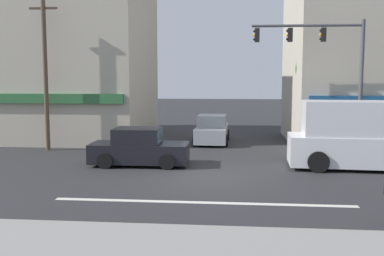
% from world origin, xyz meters
% --- Properties ---
extents(ground_plane, '(120.00, 120.00, 0.00)m').
position_xyz_m(ground_plane, '(0.00, 0.00, 0.00)').
color(ground_plane, '#2B2B2D').
extents(lane_marking_stripe, '(9.00, 0.24, 0.01)m').
position_xyz_m(lane_marking_stripe, '(0.00, -3.50, 0.00)').
color(lane_marking_stripe, silver).
rests_on(lane_marking_stripe, ground).
extents(building_left_block, '(11.73, 8.76, 9.65)m').
position_xyz_m(building_left_block, '(-10.32, 10.40, 4.82)').
color(building_left_block, '#B7AD99').
rests_on(building_left_block, ground).
extents(street_tree, '(3.72, 3.72, 6.00)m').
position_xyz_m(street_tree, '(5.84, 7.07, 4.12)').
color(street_tree, '#4C3823').
rests_on(street_tree, ground).
extents(utility_pole_near_left, '(1.40, 0.22, 7.48)m').
position_xyz_m(utility_pole_near_left, '(-8.54, 5.37, 3.89)').
color(utility_pole_near_left, brown).
rests_on(utility_pole_near_left, ground).
extents(traffic_light_mast, '(4.89, 0.27, 6.20)m').
position_xyz_m(traffic_light_mast, '(5.13, 3.95, 4.30)').
color(traffic_light_mast, '#47474C').
rests_on(traffic_light_mast, ground).
extents(sedan_waiting_far, '(1.93, 4.13, 1.58)m').
position_xyz_m(sedan_waiting_far, '(-0.35, 8.76, 0.71)').
color(sedan_waiting_far, '#999EA3').
rests_on(sedan_waiting_far, ground).
extents(box_truck_parked_curbside, '(5.69, 2.44, 2.75)m').
position_xyz_m(box_truck_parked_curbside, '(5.76, 2.05, 1.25)').
color(box_truck_parked_curbside, silver).
rests_on(box_truck_parked_curbside, ground).
extents(sedan_crossing_rightbound, '(4.14, 1.95, 1.58)m').
position_xyz_m(sedan_crossing_rightbound, '(-3.08, 1.95, 0.71)').
color(sedan_crossing_rightbound, black).
rests_on(sedan_crossing_rightbound, ground).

